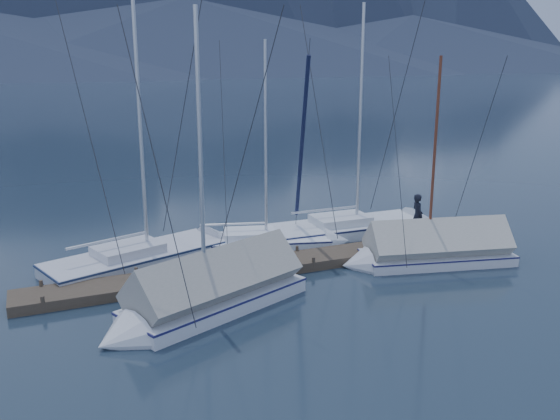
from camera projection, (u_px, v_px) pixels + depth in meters
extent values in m
plane|color=black|center=(304.00, 288.00, 19.62)|extent=(1000.00, 1000.00, 0.00)
cone|color=#192133|center=(188.00, 36.00, 256.50)|extent=(390.00, 390.00, 32.00)
cone|color=#192133|center=(412.00, 43.00, 306.99)|extent=(364.00, 364.00, 28.00)
cube|color=#382D23|center=(280.00, 264.00, 21.36)|extent=(18.00, 1.50, 0.34)
cube|color=black|center=(109.00, 296.00, 19.13)|extent=(3.00, 1.30, 0.30)
cube|color=black|center=(280.00, 270.00, 21.41)|extent=(3.00, 1.30, 0.30)
cube|color=black|center=(418.00, 250.00, 23.69)|extent=(3.00, 1.30, 0.30)
cylinder|color=#382D23|center=(41.00, 286.00, 18.90)|extent=(0.12, 0.12, 0.35)
cylinder|color=#382D23|center=(43.00, 302.00, 17.65)|extent=(0.12, 0.12, 0.35)
cylinder|color=#382D23|center=(136.00, 273.00, 20.04)|extent=(0.12, 0.12, 0.35)
cylinder|color=#382D23|center=(144.00, 287.00, 18.79)|extent=(0.12, 0.12, 0.35)
cylinder|color=#382D23|center=(221.00, 261.00, 21.18)|extent=(0.12, 0.12, 0.35)
cylinder|color=#382D23|center=(234.00, 274.00, 19.93)|extent=(0.12, 0.12, 0.35)
cylinder|color=#382D23|center=(297.00, 251.00, 22.31)|extent=(0.12, 0.12, 0.35)
cylinder|color=#382D23|center=(314.00, 262.00, 21.07)|extent=(0.12, 0.12, 0.35)
cylinder|color=#382D23|center=(366.00, 241.00, 23.45)|extent=(0.12, 0.12, 0.35)
cylinder|color=#382D23|center=(385.00, 251.00, 22.21)|extent=(0.12, 0.12, 0.35)
cylinder|color=#382D23|center=(428.00, 233.00, 24.59)|extent=(0.12, 0.12, 0.35)
cylinder|color=#382D23|center=(450.00, 242.00, 23.34)|extent=(0.12, 0.12, 0.35)
cube|color=silver|center=(137.00, 261.00, 21.81)|extent=(7.01, 4.20, 0.73)
cube|color=silver|center=(138.00, 270.00, 21.90)|extent=(5.75, 2.94, 0.33)
cube|color=#1A284E|center=(137.00, 253.00, 21.73)|extent=(7.08, 4.25, 0.07)
cone|color=silver|center=(221.00, 240.00, 24.26)|extent=(1.83, 2.40, 2.13)
cube|color=silver|center=(128.00, 249.00, 21.46)|extent=(2.70, 2.21, 0.33)
cylinder|color=#B2B7BF|center=(140.00, 130.00, 20.89)|extent=(0.13, 0.13, 8.86)
cylinder|color=#B2B7BF|center=(107.00, 240.00, 20.84)|extent=(2.87, 1.04, 0.10)
cylinder|color=#26262B|center=(181.00, 126.00, 21.96)|extent=(1.08, 3.18, 8.87)
cube|color=white|center=(257.00, 244.00, 23.80)|extent=(6.03, 3.36, 0.63)
cube|color=white|center=(257.00, 251.00, 23.88)|extent=(4.97, 2.30, 0.29)
cube|color=#171A47|center=(257.00, 238.00, 23.74)|extent=(6.09, 3.39, 0.06)
cone|color=white|center=(337.00, 241.00, 24.23)|extent=(1.50, 2.05, 1.83)
cube|color=white|center=(250.00, 234.00, 23.65)|extent=(2.29, 1.82, 0.29)
cylinder|color=#B2B7BF|center=(266.00, 142.00, 22.81)|extent=(0.11, 0.11, 7.64)
cylinder|color=#B2B7BF|center=(233.00, 224.00, 23.46)|extent=(2.51, 0.77, 0.09)
cylinder|color=#26262B|center=(302.00, 141.00, 23.00)|extent=(0.79, 2.79, 7.64)
cube|color=silver|center=(347.00, 231.00, 25.59)|extent=(6.80, 2.39, 0.74)
cube|color=silver|center=(347.00, 238.00, 25.68)|extent=(5.77, 1.35, 0.34)
cube|color=#151B41|center=(347.00, 224.00, 25.52)|extent=(6.87, 2.41, 0.07)
cone|color=silver|center=(423.00, 222.00, 27.00)|extent=(1.28, 2.19, 2.16)
cube|color=silver|center=(341.00, 220.00, 25.34)|extent=(2.40, 1.62, 0.34)
cylinder|color=#B2B7BF|center=(360.00, 117.00, 24.53)|extent=(0.14, 0.14, 9.01)
cylinder|color=#B2B7BF|center=(324.00, 210.00, 24.92)|extent=(3.04, 0.16, 0.10)
cylinder|color=#26262B|center=(395.00, 115.00, 25.14)|extent=(0.09, 3.40, 9.02)
cube|color=silver|center=(436.00, 260.00, 22.02)|extent=(5.78, 3.14, 0.58)
cube|color=silver|center=(436.00, 267.00, 22.09)|extent=(4.78, 2.10, 0.27)
cube|color=#1B194D|center=(437.00, 254.00, 21.96)|extent=(5.84, 3.17, 0.05)
cone|color=silver|center=(355.00, 265.00, 21.49)|extent=(1.37, 2.04, 1.87)
cylinder|color=#592819|center=(434.00, 158.00, 21.00)|extent=(0.11, 0.11, 7.08)
cylinder|color=#592819|center=(460.00, 238.00, 21.96)|extent=(2.42, 0.64, 0.08)
cylinder|color=#26262B|center=(398.00, 160.00, 20.77)|extent=(0.65, 2.69, 7.08)
cube|color=#A09F96|center=(438.00, 243.00, 21.86)|extent=(5.52, 3.11, 1.98)
cube|color=silver|center=(216.00, 304.00, 18.07)|extent=(6.17, 4.12, 0.69)
cube|color=silver|center=(217.00, 313.00, 18.14)|extent=(5.01, 2.93, 0.31)
cube|color=#1C1B52|center=(216.00, 295.00, 17.99)|extent=(6.23, 4.17, 0.06)
cone|color=silver|center=(118.00, 340.00, 15.74)|extent=(1.81, 2.28, 1.99)
cylinder|color=#B2B7BF|center=(200.00, 160.00, 16.65)|extent=(0.12, 0.12, 8.31)
cylinder|color=#B2B7BF|center=(241.00, 266.00, 18.54)|extent=(2.46, 1.08, 0.09)
cylinder|color=#26262B|center=(157.00, 167.00, 15.65)|extent=(1.13, 2.72, 8.31)
cube|color=gray|center=(216.00, 281.00, 17.87)|extent=(5.91, 4.05, 2.11)
imported|color=black|center=(417.00, 216.00, 23.85)|extent=(0.54, 0.72, 1.77)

